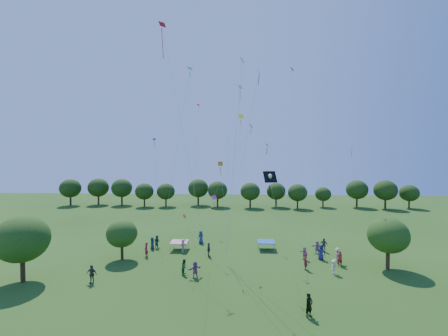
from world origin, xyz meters
The scene contains 42 objects.
near_tree_west centered at (-19.41, 9.65, 4.22)m, with size 4.99×4.99×6.48m.
near_tree_north centered at (-12.26, 16.41, 3.11)m, with size 3.58×3.58×4.73m.
near_tree_east centered at (17.75, 14.88, 3.71)m, with size 4.22×4.22×5.62m.
treeline centered at (-1.73, 55.43, 4.09)m, with size 88.01×8.77×6.77m.
tent_red_stripe centered at (-6.21, 20.49, 1.04)m, with size 2.20×2.20×1.10m.
tent_blue centered at (5.17, 21.21, 1.04)m, with size 2.20×2.20×1.10m.
man_in_black centered at (6.96, 4.56, 0.91)m, with size 0.68×0.44×1.81m, color black.
crowd_person_0 centered at (-9.84, 20.53, 0.80)m, with size 0.79×0.43×1.60m, color navy.
crowd_person_1 centered at (-9.71, 17.57, 0.88)m, with size 0.66×0.42×1.76m, color maroon.
crowd_person_2 centered at (-14.35, 22.68, 0.81)m, with size 0.80×0.43×1.62m, color #2C652B.
crowd_person_3 centered at (12.94, 16.45, 0.89)m, with size 1.16×0.52×1.78m, color #B1AE8D.
crowd_person_4 centered at (-2.08, 18.01, 0.84)m, with size 0.99×0.45×1.68m, color #3F3B33.
crowd_person_5 centered at (9.37, 17.47, 0.78)m, with size 1.45×0.52×1.55m, color #A25EA0.
crowd_person_6 centered at (-3.78, 23.59, 0.90)m, with size 0.89×0.48×1.80m, color navy.
crowd_person_7 centered at (12.85, 15.56, 0.85)m, with size 0.64×0.41×1.70m, color maroon.
crowd_person_8 centered at (-9.37, 21.08, 0.86)m, with size 0.85×0.46×1.71m, color #235237.
crowd_person_9 centered at (11.51, 13.12, 0.79)m, with size 1.03×0.46×1.57m, color beige.
crowd_person_10 centered at (-12.56, 9.67, 0.89)m, with size 1.05×0.48×1.79m, color #413D34.
crowd_person_11 centered at (-2.80, 11.54, 0.84)m, with size 1.56×0.56×1.68m, color #8A507F.
crowd_person_12 centered at (11.35, 17.55, 0.91)m, with size 0.90×0.49×1.83m, color navy.
crowd_person_13 centered at (8.80, 14.26, 0.89)m, with size 0.66×0.43×1.77m, color maroon.
crowd_person_14 centered at (-4.02, 12.31, 0.81)m, with size 0.79×0.43×1.61m, color #245626.
crowd_person_15 centered at (-5.54, 19.59, 0.85)m, with size 1.12×0.50×1.71m, color #AEA48B.
crowd_person_16 centered at (12.50, 20.65, 0.89)m, with size 1.04×0.47×1.77m, color #473D39.
crowd_person_17 centered at (11.48, 19.89, 0.80)m, with size 1.49×0.53×1.60m, color #925588.
pirate_kite centered at (4.66, 11.10, 10.17)m, with size 3.06×3.84×9.49m.
red_high_kite centered at (-5.65, 13.69, 21.23)m, with size 5.05×0.91×25.18m.
small_kite_0 centered at (-4.48, 24.17, 13.53)m, with size 1.13×1.12×18.46m.
small_kite_1 centered at (0.21, 17.63, 11.10)m, with size 0.38×3.14×13.32m.
small_kite_2 centered at (-0.31, 15.09, 9.72)m, with size 1.23×0.39×10.37m.
small_kite_3 centered at (6.08, 18.65, 10.62)m, with size 4.62×2.03×12.56m.
small_kite_4 centered at (9.20, 21.85, 17.86)m, with size 2.80×1.10×22.70m.
small_kite_5 centered at (-2.45, 27.59, 5.48)m, with size 3.23×4.84×4.92m.
small_kite_6 centered at (1.42, 10.16, 15.28)m, with size 1.96×7.37×19.52m.
small_kite_7 centered at (-10.19, 23.50, 11.21)m, with size 1.09×1.57×13.58m.
small_kite_8 centered at (-3.80, 12.75, 5.15)m, with size 1.44×1.88×4.91m.
small_kite_9 centered at (14.38, 18.75, 10.19)m, with size 4.09×2.42×12.29m.
small_kite_10 centered at (1.46, 12.40, 12.82)m, with size 1.84×4.27×15.11m.
small_kite_11 centered at (-5.41, 19.07, 17.72)m, with size 4.45×1.73×21.98m.
small_kite_12 centered at (2.60, 12.55, 15.16)m, with size 3.63×4.26×19.45m.
small_kite_13 centered at (1.74, 27.11, 13.72)m, with size 8.58×4.75×15.93m.
small_kite_14 centered at (1.28, 13.11, 14.27)m, with size 1.92×3.51×18.09m.
Camera 1 is at (1.67, -18.04, 12.12)m, focal length 24.00 mm.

